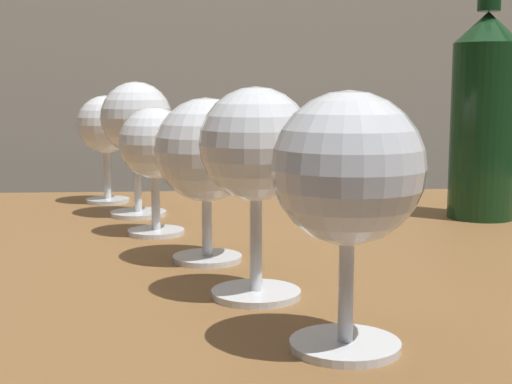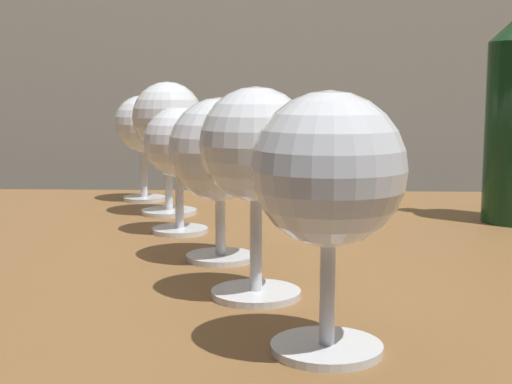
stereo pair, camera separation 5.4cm
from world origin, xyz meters
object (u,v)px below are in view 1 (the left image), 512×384
Objects in this scene: wine_glass_white at (348,171)px; wine_glass_empty at (256,151)px; wine_glass_port at (206,154)px; wine_glass_rose at (136,120)px; wine_glass_cabernet at (106,127)px; wine_bottle at (484,111)px; wine_glass_merlot at (155,147)px.

wine_glass_empty reaches higher than wine_glass_white.
wine_glass_rose reaches higher than wine_glass_port.
wine_bottle is (0.45, -0.14, 0.02)m from wine_glass_cabernet.
wine_glass_empty is 1.16× the size of wine_glass_merlot.
wine_glass_white is at bearing -119.13° from wine_bottle.
wine_glass_cabernet is at bearing 162.43° from wine_bottle.
wine_glass_rose is 0.50× the size of wine_bottle.
wine_glass_white is 1.09× the size of wine_glass_cabernet.
wine_glass_white reaches higher than wine_glass_merlot.
wine_glass_rose is (-0.08, 0.24, 0.02)m from wine_glass_port.
wine_glass_white is 0.99× the size of wine_glass_empty.
wine_glass_port is at bearing -148.33° from wine_bottle.
wine_glass_cabernet reaches higher than wine_glass_merlot.
wine_bottle is at bearing -5.60° from wine_glass_rose.
wine_glass_rose reaches higher than wine_glass_cabernet.
wine_glass_cabernet is (-0.05, 0.10, -0.01)m from wine_glass_rose.
wine_bottle is at bearing 47.79° from wine_glass_empty.
wine_glass_cabernet is 0.47m from wine_bottle.
wine_bottle is (0.24, 0.42, 0.02)m from wine_glass_white.
wine_glass_rose is 1.13× the size of wine_glass_cabernet.
wine_glass_port is 0.13m from wine_glass_merlot.
wine_glass_merlot is 0.23m from wine_glass_cabernet.
wine_glass_rose is at bearing 108.65° from wine_glass_empty.
wine_glass_port is (-0.08, 0.23, -0.01)m from wine_glass_white.
wine_bottle is (0.40, -0.04, 0.01)m from wine_glass_rose.
wine_bottle reaches higher than wine_glass_port.
wine_glass_empty is at bearing 111.98° from wine_glass_white.
wine_glass_empty is at bearing -69.33° from wine_glass_merlot.
wine_glass_empty is at bearing -71.35° from wine_glass_rose.
wine_glass_empty is 0.48m from wine_glass_cabernet.
wine_glass_white is at bearing -68.02° from wine_glass_empty.
wine_glass_merlot is (-0.05, 0.12, -0.00)m from wine_glass_port.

